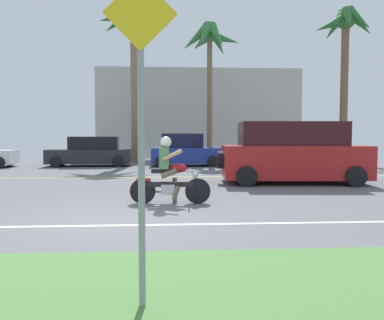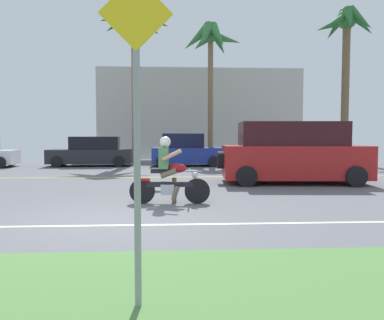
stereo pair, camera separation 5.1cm
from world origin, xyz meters
name	(u,v)px [view 1 (the left image)]	position (x,y,z in m)	size (l,w,h in m)	color
ground	(125,196)	(0.00, 3.00, -0.02)	(56.00, 30.00, 0.04)	slate
lane_line_near	(104,226)	(0.00, -0.46, 0.00)	(50.40, 0.12, 0.01)	silver
lane_line_far	(138,177)	(0.00, 7.52, 0.00)	(50.40, 0.12, 0.01)	yellow
motorcyclist	(169,175)	(1.14, 1.71, 0.65)	(1.84, 0.60, 1.54)	black
suv_nearby	(292,154)	(5.20, 5.42, 0.97)	(4.90, 2.45, 2.01)	#AD1E1E
parked_car_1	(91,152)	(-2.86, 13.27, 0.71)	(4.28, 1.96, 1.52)	#232328
parked_car_2	(185,151)	(2.00, 13.08, 0.78)	(3.62, 1.84, 1.68)	navy
palm_tree_0	(134,30)	(-0.78, 15.47, 7.54)	(4.15, 4.05, 9.12)	#846B4C
palm_tree_1	(345,35)	(11.60, 15.69, 7.52)	(3.50, 3.56, 9.13)	brown
palm_tree_2	(210,45)	(3.64, 16.34, 6.95)	(3.70, 3.57, 8.26)	brown
street_sign	(141,113)	(0.88, -3.84, 1.74)	(0.62, 0.06, 2.88)	gray
building_far	(198,115)	(3.27, 21.00, 3.06)	(13.87, 4.00, 6.12)	#BCB7AD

